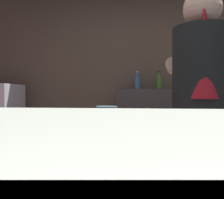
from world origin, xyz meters
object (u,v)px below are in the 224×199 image
Objects in this scene: bottle_vinegar at (159,82)px; bottle_olive_oil at (137,82)px; bartender at (202,111)px; mixing_bowl at (106,109)px; bottle_soy at (137,83)px.

bottle_olive_oil is at bearing -157.12° from bottle_vinegar.
bartender is at bearing -76.50° from bottle_olive_oil.
bottle_vinegar is at bearing 22.88° from bottle_olive_oil.
bartender is 7.55× the size of bottle_olive_oil.
mixing_bowl is 0.75× the size of bottle_olive_oil.
bottle_olive_oil is at bearing 20.90° from bartender.
bottle_olive_oil is (-0.40, 1.67, 0.25)m from bartender.
bottle_soy is (-0.01, 0.18, -0.00)m from bottle_olive_oil.
mixing_bowl is at bearing -98.54° from bottle_soy.
bartender is 7.45× the size of bottle_vinegar.
bottle_olive_oil is 0.99× the size of bottle_vinegar.
bottle_soy is (0.21, 1.42, 0.26)m from mixing_bowl.
mixing_bowl is (-0.62, 0.42, -0.02)m from bartender.
bartender reaches higher than bottle_olive_oil.
bottle_vinegar is (-0.12, 1.78, 0.25)m from bartender.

